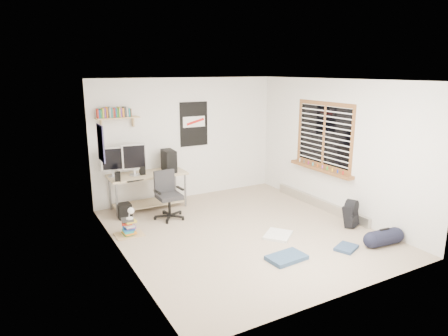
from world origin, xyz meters
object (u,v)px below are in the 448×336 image
book_stack (129,226)px  duffel_bag (384,237)px  backpack (351,216)px  office_chair (169,193)px  desk (148,190)px

book_stack → duffel_bag: bearing=-34.6°
backpack → book_stack: 3.78m
book_stack → office_chair: bearing=24.0°
office_chair → backpack: (2.60, -1.89, -0.29)m
office_chair → book_stack: 1.01m
desk → duffel_bag: 4.33m
backpack → duffel_bag: duffel_bag is taller
office_chair → duffel_bag: size_ratio=1.77×
office_chair → backpack: bearing=-39.9°
duffel_bag → book_stack: 4.06m
office_chair → book_stack: office_chair is taller
office_chair → book_stack: bearing=-159.9°
desk → duffel_bag: desk is taller
duffel_bag → backpack: bearing=86.9°
desk → office_chair: office_chair is taller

